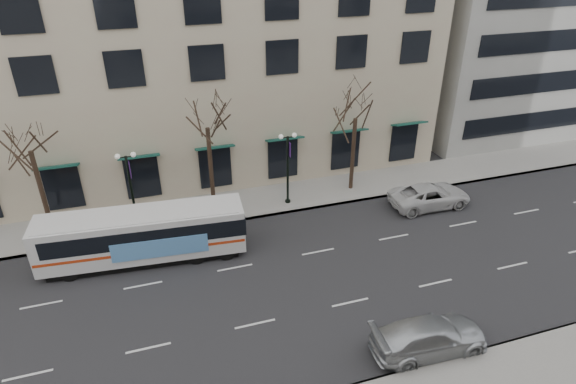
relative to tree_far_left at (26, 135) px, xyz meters
name	(u,v)px	position (x,y,z in m)	size (l,w,h in m)	color
ground	(244,294)	(10.00, -8.80, -6.70)	(160.00, 160.00, 0.00)	black
sidewalk_far	(284,197)	(15.00, 0.20, -6.62)	(80.00, 4.00, 0.15)	gray
building_hotel	(148,0)	(8.00, 12.20, 5.30)	(40.00, 20.00, 24.00)	#C0AC93
tree_far_left	(26,135)	(0.00, 0.00, 0.00)	(3.60, 3.60, 8.34)	black
tree_far_mid	(206,113)	(10.00, 0.00, 0.21)	(3.60, 3.60, 8.55)	black
tree_far_right	(356,105)	(20.00, 0.00, -0.28)	(3.60, 3.60, 8.06)	black
lamp_post_left	(131,187)	(5.01, -0.60, -3.75)	(1.22, 0.45, 5.21)	black
lamp_post_right	(288,165)	(15.01, -0.60, -3.75)	(1.22, 0.45, 5.21)	black
city_bus	(144,234)	(5.41, -4.13, -5.02)	(11.51, 3.41, 3.07)	silver
silver_car	(430,336)	(17.05, -15.00, -5.92)	(2.19, 5.38, 1.56)	#B7BBBF
white_pickup	(430,196)	(24.16, -3.75, -5.92)	(2.57, 5.57, 1.55)	silver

